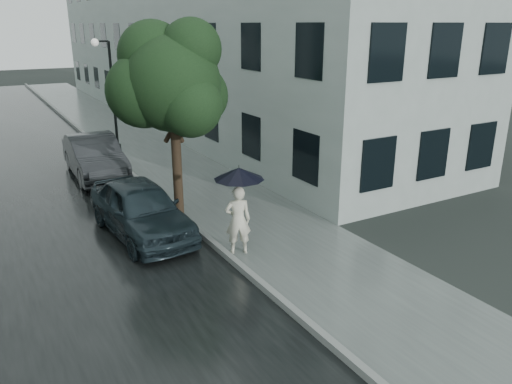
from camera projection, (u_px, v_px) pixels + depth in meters
ground at (311, 264)px, 11.65m from camera, size 120.00×120.00×0.00m
sidewalk at (153, 153)px, 21.62m from camera, size 3.50×60.00×0.01m
kerb_near at (111, 156)px, 20.74m from camera, size 0.15×60.00×0.15m
asphalt_road at (19, 170)px, 19.11m from camera, size 6.85×60.00×0.00m
building_near at (192, 39)px, 28.80m from camera, size 7.02×36.00×9.00m
pedestrian at (238, 220)px, 11.93m from camera, size 0.72×0.59×1.70m
umbrella at (239, 174)px, 11.56m from camera, size 1.50×1.50×1.27m
street_tree at (171, 82)px, 13.61m from camera, size 3.46×3.14×5.50m
lamp_post at (109, 87)px, 21.48m from camera, size 0.84×0.36×4.74m
car_near at (141, 209)px, 13.02m from camera, size 2.00×4.36×1.45m
car_far at (95, 156)px, 18.04m from camera, size 1.70×4.59×1.50m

